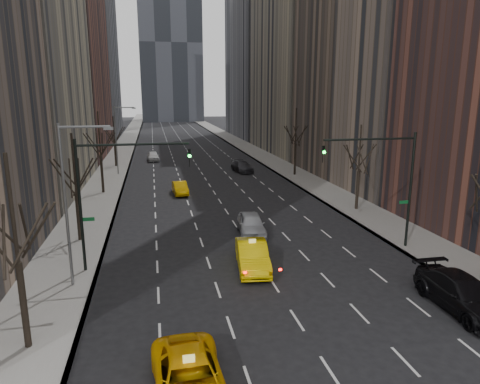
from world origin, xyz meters
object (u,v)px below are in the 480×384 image
taxi_suv (190,381)px  parked_suv_black (463,294)px  taxi_sedan (252,256)px  silver_sedan_ahead (251,224)px

taxi_suv → parked_suv_black: 14.49m
taxi_sedan → parked_suv_black: bearing=-31.3°
taxi_suv → parked_suv_black: (13.97, 3.81, 0.10)m
taxi_suv → parked_suv_black: bearing=13.0°
taxi_suv → parked_suv_black: parked_suv_black is taller
taxi_suv → taxi_sedan: 12.00m
taxi_suv → silver_sedan_ahead: size_ratio=1.12×
taxi_suv → taxi_sedan: bearing=64.0°
taxi_sedan → silver_sedan_ahead: bearing=84.3°
silver_sedan_ahead → parked_suv_black: (7.70, -13.71, 0.02)m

